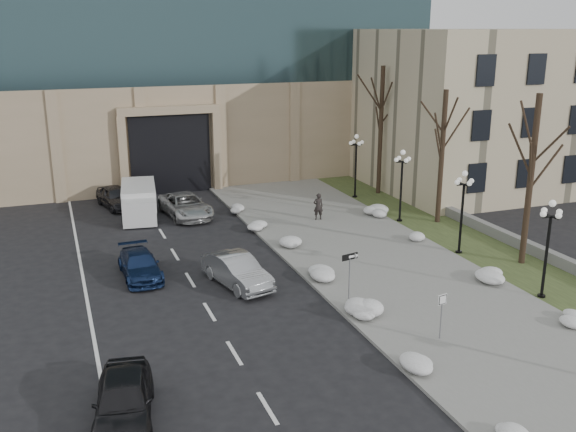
% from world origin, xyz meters
% --- Properties ---
extents(ground, '(160.00, 160.00, 0.00)m').
position_xyz_m(ground, '(0.00, 0.00, 0.00)').
color(ground, black).
rests_on(ground, ground).
extents(sidewalk, '(9.00, 40.00, 0.12)m').
position_xyz_m(sidewalk, '(3.50, 14.00, 0.06)').
color(sidewalk, gray).
rests_on(sidewalk, ground).
extents(curb, '(0.30, 40.00, 0.14)m').
position_xyz_m(curb, '(-1.00, 14.00, 0.07)').
color(curb, gray).
rests_on(curb, ground).
extents(grass_strip, '(4.00, 40.00, 0.10)m').
position_xyz_m(grass_strip, '(10.00, 14.00, 0.05)').
color(grass_strip, '#344221').
rests_on(grass_strip, ground).
extents(stone_wall, '(0.50, 30.00, 0.70)m').
position_xyz_m(stone_wall, '(12.00, 16.00, 0.35)').
color(stone_wall, slate).
rests_on(stone_wall, ground).
extents(classical_building, '(22.00, 18.12, 12.00)m').
position_xyz_m(classical_building, '(22.00, 27.98, 6.00)').
color(classical_building, '#BAAE8C').
rests_on(classical_building, ground).
extents(car_a, '(2.55, 4.78, 1.55)m').
position_xyz_m(car_a, '(-11.00, 2.92, 0.77)').
color(car_a, black).
rests_on(car_a, ground).
extents(car_b, '(2.68, 4.87, 1.52)m').
position_xyz_m(car_b, '(-4.48, 12.52, 0.76)').
color(car_b, '#929599').
rests_on(car_b, ground).
extents(car_c, '(1.92, 4.46, 1.28)m').
position_xyz_m(car_c, '(-8.75, 15.28, 0.64)').
color(car_c, '#16274F').
rests_on(car_c, ground).
extents(car_d, '(3.12, 5.70, 1.51)m').
position_xyz_m(car_d, '(-4.34, 25.22, 0.76)').
color(car_d, '#B4B4B4').
rests_on(car_d, ground).
extents(car_e, '(2.74, 4.73, 1.51)m').
position_xyz_m(car_e, '(-8.45, 29.16, 0.76)').
color(car_e, '#2D2D32').
rests_on(car_e, ground).
extents(pedestrian, '(0.70, 0.51, 1.75)m').
position_xyz_m(pedestrian, '(3.47, 21.10, 1.00)').
color(pedestrian, black).
rests_on(pedestrian, sidewalk).
extents(box_truck, '(2.94, 6.50, 1.99)m').
position_xyz_m(box_truck, '(-7.21, 26.51, 0.97)').
color(box_truck, silver).
rests_on(box_truck, ground).
extents(one_way_sign, '(0.90, 0.29, 2.40)m').
position_xyz_m(one_way_sign, '(-0.16, 8.72, 1.98)').
color(one_way_sign, slate).
rests_on(one_way_sign, ground).
extents(keep_sign, '(0.43, 0.11, 2.02)m').
position_xyz_m(keep_sign, '(1.51, 4.07, 1.49)').
color(keep_sign, slate).
rests_on(keep_sign, ground).
extents(snow_clump_a, '(1.10, 1.60, 0.36)m').
position_xyz_m(snow_clump_a, '(-0.37, -2.11, 0.30)').
color(snow_clump_a, white).
rests_on(snow_clump_a, sidewalk).
extents(snow_clump_b, '(1.10, 1.60, 0.36)m').
position_xyz_m(snow_clump_b, '(-0.50, 2.15, 0.30)').
color(snow_clump_b, white).
rests_on(snow_clump_b, sidewalk).
extents(snow_clump_c, '(1.10, 1.60, 0.36)m').
position_xyz_m(snow_clump_c, '(-0.78, 7.01, 0.30)').
color(snow_clump_c, white).
rests_on(snow_clump_c, sidewalk).
extents(snow_clump_d, '(1.10, 1.60, 0.36)m').
position_xyz_m(snow_clump_d, '(-0.54, 11.75, 0.30)').
color(snow_clump_d, white).
rests_on(snow_clump_d, sidewalk).
extents(snow_clump_e, '(1.10, 1.60, 0.36)m').
position_xyz_m(snow_clump_e, '(-0.37, 16.43, 0.30)').
color(snow_clump_e, white).
rests_on(snow_clump_e, sidewalk).
extents(snow_clump_f, '(1.10, 1.60, 0.36)m').
position_xyz_m(snow_clump_f, '(-0.89, 20.26, 0.30)').
color(snow_clump_f, white).
rests_on(snow_clump_f, sidewalk).
extents(snow_clump_g, '(1.10, 1.60, 0.36)m').
position_xyz_m(snow_clump_g, '(-0.88, 24.78, 0.30)').
color(snow_clump_g, white).
rests_on(snow_clump_g, sidewalk).
extents(snow_clump_i, '(1.10, 1.60, 0.36)m').
position_xyz_m(snow_clump_i, '(7.47, 8.75, 0.30)').
color(snow_clump_i, white).
rests_on(snow_clump_i, sidewalk).
extents(snow_clump_j, '(1.10, 1.60, 0.36)m').
position_xyz_m(snow_clump_j, '(7.45, 14.71, 0.30)').
color(snow_clump_j, white).
rests_on(snow_clump_j, sidewalk).
extents(snow_clump_k, '(1.10, 1.60, 0.36)m').
position_xyz_m(snow_clump_k, '(-0.30, 7.35, 0.30)').
color(snow_clump_k, white).
rests_on(snow_clump_k, sidewalk).
extents(snow_clump_l, '(1.10, 1.60, 0.36)m').
position_xyz_m(snow_clump_l, '(7.61, 20.42, 0.30)').
color(snow_clump_l, white).
rests_on(snow_clump_l, sidewalk).
extents(lamppost_a, '(1.18, 1.18, 4.76)m').
position_xyz_m(lamppost_a, '(8.30, 6.00, 3.07)').
color(lamppost_a, black).
rests_on(lamppost_a, ground).
extents(lamppost_b, '(1.18, 1.18, 4.76)m').
position_xyz_m(lamppost_b, '(8.30, 12.50, 3.07)').
color(lamppost_b, black).
rests_on(lamppost_b, ground).
extents(lamppost_c, '(1.18, 1.18, 4.76)m').
position_xyz_m(lamppost_c, '(8.30, 19.00, 3.07)').
color(lamppost_c, black).
rests_on(lamppost_c, ground).
extents(lamppost_d, '(1.18, 1.18, 4.76)m').
position_xyz_m(lamppost_d, '(8.30, 25.50, 3.07)').
color(lamppost_d, black).
rests_on(lamppost_d, ground).
extents(tree_near, '(3.20, 3.20, 9.00)m').
position_xyz_m(tree_near, '(10.50, 10.00, 5.83)').
color(tree_near, black).
rests_on(tree_near, ground).
extents(tree_mid, '(3.20, 3.20, 8.50)m').
position_xyz_m(tree_mid, '(10.50, 18.00, 5.50)').
color(tree_mid, black).
rests_on(tree_mid, ground).
extents(tree_far, '(3.20, 3.20, 9.50)m').
position_xyz_m(tree_far, '(10.50, 26.00, 6.15)').
color(tree_far, black).
rests_on(tree_far, ground).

